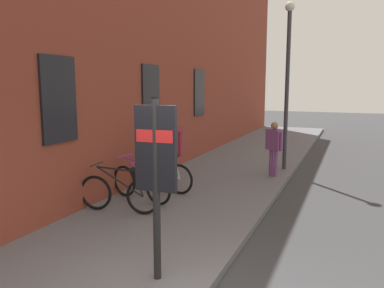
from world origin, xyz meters
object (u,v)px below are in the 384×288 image
(pedestrian_crossing_street, at_px, (171,146))
(street_lamp, at_px, (288,72))
(bicycle_end_of_row, at_px, (162,175))
(bicycle_under_window, at_px, (119,193))
(bicycle_nearest_sign, at_px, (141,183))
(transit_info_sign, at_px, (156,160))
(pedestrian_by_facade, at_px, (274,143))

(pedestrian_crossing_street, relative_size, street_lamp, 0.37)
(street_lamp, bearing_deg, bicycle_end_of_row, 147.56)
(bicycle_under_window, height_order, bicycle_nearest_sign, same)
(pedestrian_crossing_street, bearing_deg, street_lamp, -31.58)
(bicycle_nearest_sign, bearing_deg, pedestrian_crossing_street, -13.20)
(transit_info_sign, height_order, pedestrian_crossing_street, transit_info_sign)
(bicycle_nearest_sign, relative_size, street_lamp, 0.35)
(bicycle_under_window, bearing_deg, pedestrian_crossing_street, -7.52)
(bicycle_nearest_sign, relative_size, pedestrian_by_facade, 1.13)
(bicycle_end_of_row, height_order, transit_info_sign, transit_info_sign)
(bicycle_under_window, xyz_separation_m, pedestrian_crossing_street, (1.87, -0.25, 0.71))
(pedestrian_crossing_street, distance_m, street_lamp, 4.49)
(bicycle_end_of_row, xyz_separation_m, street_lamp, (3.64, -2.32, 2.54))
(bicycle_end_of_row, relative_size, street_lamp, 0.36)
(bicycle_nearest_sign, bearing_deg, transit_info_sign, -146.20)
(pedestrian_by_facade, xyz_separation_m, pedestrian_crossing_street, (-2.42, 2.01, 0.16))
(bicycle_under_window, distance_m, street_lamp, 6.39)
(bicycle_under_window, xyz_separation_m, pedestrian_by_facade, (4.29, -2.26, 0.55))
(bicycle_under_window, xyz_separation_m, bicycle_nearest_sign, (0.84, -0.01, 0.00))
(bicycle_under_window, relative_size, pedestrian_by_facade, 1.15)
(pedestrian_by_facade, distance_m, pedestrian_crossing_street, 3.15)
(pedestrian_by_facade, relative_size, pedestrian_crossing_street, 0.85)
(bicycle_under_window, distance_m, pedestrian_crossing_street, 2.01)
(pedestrian_by_facade, height_order, street_lamp, street_lamp)
(bicycle_under_window, relative_size, bicycle_end_of_row, 1.00)
(pedestrian_crossing_street, bearing_deg, bicycle_nearest_sign, 166.80)
(street_lamp, bearing_deg, transit_info_sign, 176.75)
(bicycle_end_of_row, distance_m, transit_info_sign, 4.41)
(bicycle_nearest_sign, height_order, transit_info_sign, transit_info_sign)
(pedestrian_by_facade, bearing_deg, street_lamp, -7.01)
(bicycle_nearest_sign, relative_size, pedestrian_crossing_street, 0.96)
(bicycle_under_window, distance_m, pedestrian_by_facade, 4.88)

